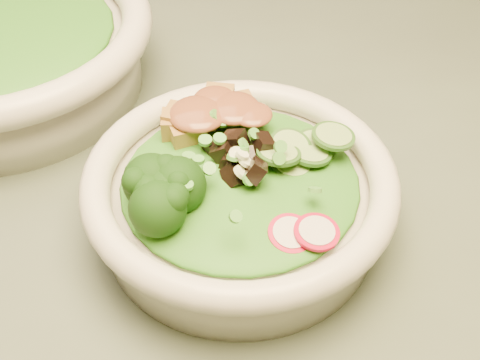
{
  "coord_description": "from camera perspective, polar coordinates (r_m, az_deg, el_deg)",
  "views": [
    {
      "loc": [
        0.03,
        -0.38,
        1.14
      ],
      "look_at": [
        0.05,
        -0.04,
        0.8
      ],
      "focal_mm": 50.0,
      "sensor_mm": 36.0,
      "label": 1
    }
  ],
  "objects": [
    {
      "name": "radish_slices",
      "position": [
        0.45,
        3.18,
        -4.27
      ],
      "size": [
        0.1,
        0.06,
        0.02
      ],
      "primitive_type": null,
      "rotation": [
        0.0,
        0.0,
        0.31
      ],
      "color": "#B00D2E",
      "rests_on": "salad_bowl"
    },
    {
      "name": "scallion_garnish",
      "position": [
        0.47,
        -0.0,
        1.82
      ],
      "size": [
        0.17,
        0.17,
        0.02
      ],
      "primitive_type": null,
      "color": "#52A43A",
      "rests_on": "salad_bowl"
    },
    {
      "name": "dining_table",
      "position": [
        0.63,
        -4.84,
        -8.81
      ],
      "size": [
        1.2,
        0.8,
        0.75
      ],
      "color": "black",
      "rests_on": "ground"
    },
    {
      "name": "tofu_cubes",
      "position": [
        0.52,
        -2.23,
        4.74
      ],
      "size": [
        0.09,
        0.07,
        0.03
      ],
      "primitive_type": null,
      "rotation": [
        0.0,
        0.0,
        0.31
      ],
      "color": "olive",
      "rests_on": "salad_bowl"
    },
    {
      "name": "lettuce_bed",
      "position": [
        0.48,
        -0.0,
        0.08
      ],
      "size": [
        0.18,
        0.18,
        0.02
      ],
      "primitive_type": "ellipsoid",
      "color": "#1C6B16",
      "rests_on": "salad_bowl"
    },
    {
      "name": "broccoli_florets",
      "position": [
        0.46,
        -6.05,
        -0.74
      ],
      "size": [
        0.08,
        0.08,
        0.04
      ],
      "primitive_type": null,
      "rotation": [
        0.0,
        0.0,
        0.31
      ],
      "color": "black",
      "rests_on": "salad_bowl"
    },
    {
      "name": "peanut_sauce",
      "position": [
        0.51,
        -2.26,
        5.71
      ],
      "size": [
        0.06,
        0.05,
        0.01
      ],
      "primitive_type": "ellipsoid",
      "color": "brown",
      "rests_on": "tofu_cubes"
    },
    {
      "name": "mushroom_heap",
      "position": [
        0.48,
        -0.49,
        1.83
      ],
      "size": [
        0.08,
        0.08,
        0.03
      ],
      "primitive_type": null,
      "rotation": [
        0.0,
        0.0,
        0.31
      ],
      "color": "black",
      "rests_on": "salad_bowl"
    },
    {
      "name": "salad_bowl",
      "position": [
        0.5,
        -0.0,
        -1.49
      ],
      "size": [
        0.23,
        0.23,
        0.06
      ],
      "rotation": [
        0.0,
        0.0,
        0.31
      ],
      "color": "silver",
      "rests_on": "dining_table"
    },
    {
      "name": "cucumber_slices",
      "position": [
        0.5,
        6.01,
        2.55
      ],
      "size": [
        0.08,
        0.08,
        0.03
      ],
      "primitive_type": null,
      "rotation": [
        0.0,
        0.0,
        0.31
      ],
      "color": "#88A75D",
      "rests_on": "salad_bowl"
    }
  ]
}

